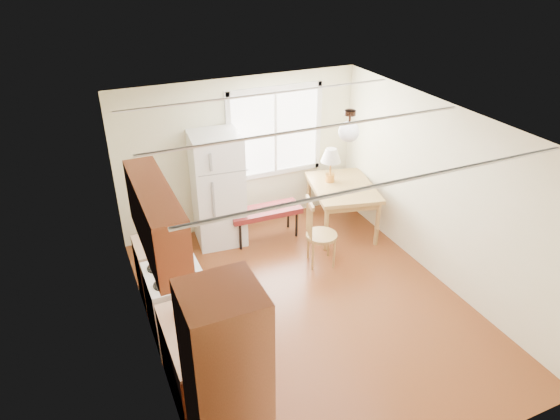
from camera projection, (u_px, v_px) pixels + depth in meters
room_shell at (311, 226)px, 6.05m from camera, size 4.60×5.60×2.62m
kitchen_run at (189, 323)px, 5.13m from camera, size 0.65×3.40×2.20m
window_unit at (275, 132)px, 8.11m from camera, size 1.64×0.05×1.51m
pendant_light at (349, 130)px, 6.15m from camera, size 0.26×0.26×0.40m
refrigerator at (218, 189)px, 7.73m from camera, size 0.81×0.81×1.80m
bench at (265, 212)px, 7.96m from camera, size 1.17×0.46×0.53m
dining_table at (342, 191)px, 8.10m from camera, size 1.24×1.48×0.81m
chair at (315, 228)px, 7.25m from camera, size 0.50×0.49×1.06m
table_lamp at (331, 158)px, 8.00m from camera, size 0.33×0.33×0.57m
coffee_maker at (207, 354)px, 4.49m from camera, size 0.18×0.23×0.34m
kettle at (180, 306)px, 5.13m from camera, size 0.12×0.12×0.23m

